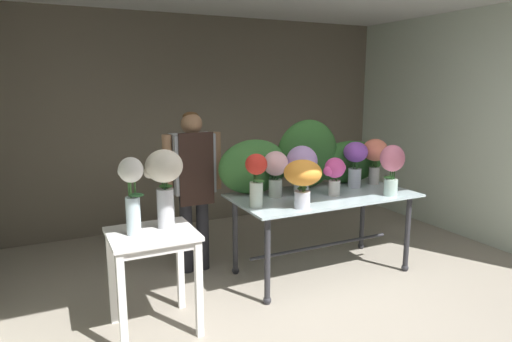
# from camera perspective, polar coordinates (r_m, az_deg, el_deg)

# --- Properties ---
(ground_plane) EXTENTS (7.82, 7.82, 0.00)m
(ground_plane) POSITION_cam_1_polar(r_m,az_deg,el_deg) (4.58, 1.74, -12.10)
(ground_plane) COLOR #9E9384
(wall_back) EXTENTS (5.14, 0.12, 2.64)m
(wall_back) POSITION_cam_1_polar(r_m,az_deg,el_deg) (5.86, -6.31, 6.32)
(wall_back) COLOR #706656
(wall_back) RESTS_ON ground
(wall_right) EXTENTS (0.12, 3.67, 2.64)m
(wall_right) POSITION_cam_1_polar(r_m,az_deg,el_deg) (5.88, 24.71, 5.39)
(wall_right) COLOR silver
(wall_right) RESTS_ON ground
(display_table_glass) EXTENTS (1.72, 0.87, 0.79)m
(display_table_glass) POSITION_cam_1_polar(r_m,az_deg,el_deg) (4.27, 8.56, -4.62)
(display_table_glass) COLOR silver
(display_table_glass) RESTS_ON ground
(side_table_white) EXTENTS (0.61, 0.55, 0.76)m
(side_table_white) POSITION_cam_1_polar(r_m,az_deg,el_deg) (3.34, -13.15, -9.56)
(side_table_white) COLOR white
(side_table_white) RESTS_ON ground
(florist) EXTENTS (0.57, 0.24, 1.55)m
(florist) POSITION_cam_1_polar(r_m,az_deg,el_deg) (4.24, -8.07, -0.63)
(florist) COLOR #232328
(florist) RESTS_ON ground
(foliage_backdrop) EXTENTS (1.89, 0.28, 0.68)m
(foliage_backdrop) POSITION_cam_1_polar(r_m,az_deg,el_deg) (4.43, 6.33, 1.39)
(foliage_backdrop) COLOR #387033
(foliage_backdrop) RESTS_ON display_table_glass
(vase_fuchsia_roses) EXTENTS (0.25, 0.19, 0.36)m
(vase_fuchsia_roses) POSITION_cam_1_polar(r_m,az_deg,el_deg) (4.17, 10.07, -0.23)
(vase_fuchsia_roses) COLOR silver
(vase_fuchsia_roses) RESTS_ON display_table_glass
(vase_rosy_carnations) EXTENTS (0.23, 0.22, 0.47)m
(vase_rosy_carnations) POSITION_cam_1_polar(r_m,az_deg,el_deg) (4.27, 17.06, 0.80)
(vase_rosy_carnations) COLOR silver
(vase_rosy_carnations) RESTS_ON display_table_glass
(vase_blush_dahlias) EXTENTS (0.23, 0.23, 0.42)m
(vase_blush_dahlias) POSITION_cam_1_polar(r_m,az_deg,el_deg) (4.04, 2.49, 0.26)
(vase_blush_dahlias) COLOR silver
(vase_blush_dahlias) RESTS_ON display_table_glass
(vase_sunset_ranunculus) EXTENTS (0.32, 0.32, 0.41)m
(vase_sunset_ranunculus) POSITION_cam_1_polar(r_m,az_deg,el_deg) (3.69, 6.03, -0.69)
(vase_sunset_ranunculus) COLOR silver
(vase_sunset_ranunculus) RESTS_ON display_table_glass
(vase_violet_lilies) EXTENTS (0.24, 0.24, 0.46)m
(vase_violet_lilies) POSITION_cam_1_polar(r_m,az_deg,el_deg) (4.52, 12.63, 1.44)
(vase_violet_lilies) COLOR silver
(vase_violet_lilies) RESTS_ON display_table_glass
(vase_coral_peonies) EXTENTS (0.26, 0.26, 0.47)m
(vase_coral_peonies) POSITION_cam_1_polar(r_m,az_deg,el_deg) (4.72, 15.03, 2.07)
(vase_coral_peonies) COLOR silver
(vase_coral_peonies) RESTS_ON display_table_glass
(vase_lilac_anemones) EXTENTS (0.31, 0.29, 0.46)m
(vase_lilac_anemones) POSITION_cam_1_polar(r_m,az_deg,el_deg) (4.14, 5.90, 0.83)
(vase_lilac_anemones) COLOR silver
(vase_lilac_anemones) RESTS_ON display_table_glass
(vase_scarlet_snapdragons) EXTENTS (0.19, 0.19, 0.46)m
(vase_scarlet_snapdragons) POSITION_cam_1_polar(r_m,az_deg,el_deg) (3.70, 0.01, -0.71)
(vase_scarlet_snapdragons) COLOR silver
(vase_scarlet_snapdragons) RESTS_ON display_table_glass
(vase_white_roses_tall) EXTENTS (0.17, 0.17, 0.55)m
(vase_white_roses_tall) POSITION_cam_1_polar(r_m,az_deg,el_deg) (3.19, -15.67, -2.28)
(vase_white_roses_tall) COLOR silver
(vase_white_roses_tall) RESTS_ON side_table_white
(vase_cream_lisianthus_tall) EXTENTS (0.28, 0.27, 0.58)m
(vase_cream_lisianthus_tall) POSITION_cam_1_polar(r_m,az_deg,el_deg) (3.28, -11.67, -0.83)
(vase_cream_lisianthus_tall) COLOR silver
(vase_cream_lisianthus_tall) RESTS_ON side_table_white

